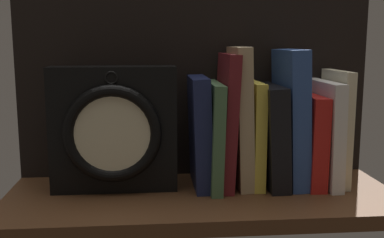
% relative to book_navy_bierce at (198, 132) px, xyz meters
% --- Properties ---
extents(ground_plane, '(0.70, 0.27, 0.03)m').
position_rel_book_navy_bierce_xyz_m(ground_plane, '(0.00, -0.04, -0.11)').
color(ground_plane, '#4C2D19').
extents(back_panel, '(0.70, 0.01, 0.40)m').
position_rel_book_navy_bierce_xyz_m(back_panel, '(0.00, 0.09, 0.10)').
color(back_panel, black).
rests_on(back_panel, ground_plane).
extents(book_navy_bierce, '(0.04, 0.13, 0.21)m').
position_rel_book_navy_bierce_xyz_m(book_navy_bierce, '(0.00, 0.00, 0.00)').
color(book_navy_bierce, '#192147').
rests_on(book_navy_bierce, ground_plane).
extents(book_green_romantic, '(0.03, 0.16, 0.19)m').
position_rel_book_navy_bierce_xyz_m(book_green_romantic, '(0.03, 0.00, -0.01)').
color(book_green_romantic, '#476B44').
rests_on(book_green_romantic, ground_plane).
extents(book_maroon_dawkins, '(0.03, 0.14, 0.25)m').
position_rel_book_navy_bierce_xyz_m(book_maroon_dawkins, '(0.05, 0.00, 0.02)').
color(book_maroon_dawkins, maroon).
rests_on(book_maroon_dawkins, ground_plane).
extents(book_tan_shortstories, '(0.04, 0.12, 0.26)m').
position_rel_book_navy_bierce_xyz_m(book_tan_shortstories, '(0.08, 0.00, 0.03)').
color(book_tan_shortstories, tan).
rests_on(book_tan_shortstories, ground_plane).
extents(book_yellow_seinlanguage, '(0.02, 0.12, 0.19)m').
position_rel_book_navy_bierce_xyz_m(book_yellow_seinlanguage, '(0.11, 0.00, -0.00)').
color(book_yellow_seinlanguage, gold).
rests_on(book_yellow_seinlanguage, ground_plane).
extents(book_black_skeptic, '(0.05, 0.15, 0.19)m').
position_rel_book_navy_bierce_xyz_m(book_black_skeptic, '(0.14, 0.00, -0.01)').
color(book_black_skeptic, black).
rests_on(book_black_skeptic, ground_plane).
extents(book_blue_modern, '(0.05, 0.14, 0.25)m').
position_rel_book_navy_bierce_xyz_m(book_blue_modern, '(0.18, 0.00, 0.02)').
color(book_blue_modern, '#2D4C8E').
rests_on(book_blue_modern, ground_plane).
extents(book_red_requiem, '(0.03, 0.15, 0.17)m').
position_rel_book_navy_bierce_xyz_m(book_red_requiem, '(0.21, 0.00, -0.02)').
color(book_red_requiem, red).
rests_on(book_red_requiem, ground_plane).
extents(book_white_catcher, '(0.03, 0.16, 0.20)m').
position_rel_book_navy_bierce_xyz_m(book_white_catcher, '(0.24, 0.00, -0.00)').
color(book_white_catcher, silver).
rests_on(book_white_catcher, ground_plane).
extents(book_cream_twain, '(0.02, 0.12, 0.21)m').
position_rel_book_navy_bierce_xyz_m(book_cream_twain, '(0.26, 0.00, 0.01)').
color(book_cream_twain, beige).
rests_on(book_cream_twain, ground_plane).
extents(framed_clock, '(0.22, 0.07, 0.22)m').
position_rel_book_navy_bierce_xyz_m(framed_clock, '(-0.15, -0.01, 0.01)').
color(framed_clock, black).
rests_on(framed_clock, ground_plane).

